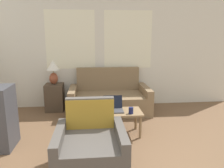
{
  "coord_description": "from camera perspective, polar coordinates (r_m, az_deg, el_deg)",
  "views": [
    {
      "loc": [
        -0.29,
        -1.47,
        1.62
      ],
      "look_at": [
        0.1,
        2.51,
        0.75
      ],
      "focal_mm": 35.0,
      "sensor_mm": 36.0,
      "label": 1
    }
  ],
  "objects": [
    {
      "name": "side_table",
      "position": [
        5.03,
        -14.73,
        -3.35
      ],
      "size": [
        0.39,
        0.39,
        0.6
      ],
      "color": "#4C3D2D",
      "rests_on": "ground_plane"
    },
    {
      "name": "cup_yellow",
      "position": [
        3.54,
        4.98,
        -6.92
      ],
      "size": [
        0.07,
        0.07,
        0.1
      ],
      "color": "#191E4C",
      "rests_on": "coffee_table"
    },
    {
      "name": "laptop",
      "position": [
        3.67,
        0.33,
        -6.15
      ],
      "size": [
        0.32,
        0.28,
        0.23
      ],
      "color": "#47474C",
      "rests_on": "coffee_table"
    },
    {
      "name": "table_lamp",
      "position": [
        4.91,
        -15.12,
        3.64
      ],
      "size": [
        0.29,
        0.29,
        0.53
      ],
      "color": "brown",
      "rests_on": "side_table"
    },
    {
      "name": "wall_back",
      "position": [
        5.11,
        -2.39,
        8.74
      ],
      "size": [
        6.25,
        0.06,
        2.6
      ],
      "color": "silver",
      "rests_on": "ground_plane"
    },
    {
      "name": "armchair",
      "position": [
        2.77,
        -5.58,
        -16.93
      ],
      "size": [
        0.82,
        0.81,
        0.85
      ],
      "color": "#514C47",
      "rests_on": "ground_plane"
    },
    {
      "name": "couch",
      "position": [
        4.83,
        -0.73,
        -4.04
      ],
      "size": [
        1.71,
        0.93,
        0.93
      ],
      "color": "#846B4C",
      "rests_on": "ground_plane"
    },
    {
      "name": "tv_remote",
      "position": [
        3.75,
        5.01,
        -6.47
      ],
      "size": [
        0.06,
        0.15,
        0.02
      ],
      "color": "black",
      "rests_on": "coffee_table"
    },
    {
      "name": "cup_navy",
      "position": [
        3.71,
        -4.67,
        -5.98
      ],
      "size": [
        0.08,
        0.08,
        0.11
      ],
      "color": "teal",
      "rests_on": "coffee_table"
    },
    {
      "name": "coffee_table",
      "position": [
        3.66,
        0.85,
        -7.98
      ],
      "size": [
        0.88,
        0.46,
        0.41
      ],
      "color": "#8E704C",
      "rests_on": "ground_plane"
    }
  ]
}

